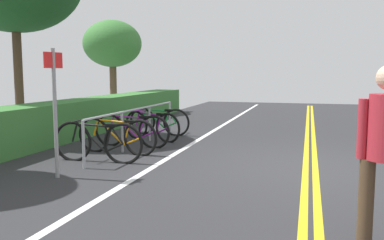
{
  "coord_description": "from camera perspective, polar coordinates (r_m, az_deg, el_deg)",
  "views": [
    {
      "loc": [
        -7.16,
        0.06,
        1.63
      ],
      "look_at": [
        1.02,
        2.42,
        0.64
      ],
      "focal_mm": 37.99,
      "sensor_mm": 36.0,
      "label": 1
    }
  ],
  "objects": [
    {
      "name": "ground_plane",
      "position": [
        7.35,
        16.28,
        -6.66
      ],
      "size": [
        31.11,
        11.19,
        0.05
      ],
      "primitive_type": "cube",
      "color": "#2B2B2D"
    },
    {
      "name": "centre_line_yellow_inner",
      "position": [
        7.34,
        16.91,
        -6.48
      ],
      "size": [
        28.0,
        0.1,
        0.0
      ],
      "primitive_type": "cube",
      "color": "gold",
      "rests_on": "ground_plane"
    },
    {
      "name": "centre_line_yellow_outer",
      "position": [
        7.34,
        15.66,
        -6.44
      ],
      "size": [
        28.0,
        0.1,
        0.0
      ],
      "primitive_type": "cube",
      "color": "gold",
      "rests_on": "ground_plane"
    },
    {
      "name": "bike_lane_stripe_white",
      "position": [
        7.78,
        -3.59,
        -5.47
      ],
      "size": [
        28.0,
        0.12,
        0.0
      ],
      "primitive_type": "cube",
      "color": "white",
      "rests_on": "ground_plane"
    },
    {
      "name": "bike_rack",
      "position": [
        9.1,
        -7.75,
        0.24
      ],
      "size": [
        4.52,
        0.05,
        0.85
      ],
      "color": "#9EA0A5",
      "rests_on": "ground_plane"
    },
    {
      "name": "bicycle_0",
      "position": [
        7.65,
        -13.12,
        -3.03
      ],
      "size": [
        0.46,
        1.78,
        0.79
      ],
      "color": "black",
      "rests_on": "ground_plane"
    },
    {
      "name": "bicycle_1",
      "position": [
        8.37,
        -10.53,
        -2.22
      ],
      "size": [
        0.46,
        1.83,
        0.77
      ],
      "color": "black",
      "rests_on": "ground_plane"
    },
    {
      "name": "bicycle_2",
      "position": [
        9.1,
        -8.47,
        -1.48
      ],
      "size": [
        0.46,
        1.83,
        0.77
      ],
      "color": "black",
      "rests_on": "ground_plane"
    },
    {
      "name": "bicycle_3",
      "position": [
        9.92,
        -5.68,
        -0.83
      ],
      "size": [
        0.65,
        1.65,
        0.75
      ],
      "color": "black",
      "rests_on": "ground_plane"
    },
    {
      "name": "bicycle_4",
      "position": [
        10.79,
        -4.62,
        -0.2
      ],
      "size": [
        0.46,
        1.71,
        0.76
      ],
      "color": "black",
      "rests_on": "ground_plane"
    },
    {
      "name": "sign_post_near",
      "position": [
        6.57,
        -18.72,
        2.68
      ],
      "size": [
        0.36,
        0.09,
        2.0
      ],
      "color": "gray",
      "rests_on": "ground_plane"
    },
    {
      "name": "hedge_backdrop",
      "position": [
        11.43,
        -14.61,
        0.56
      ],
      "size": [
        13.47,
        0.96,
        0.93
      ],
      "primitive_type": "cube",
      "color": "#387533",
      "rests_on": "ground_plane"
    },
    {
      "name": "tree_far_right",
      "position": [
        16.93,
        -11.11,
        10.39
      ],
      "size": [
        2.35,
        2.35,
        3.74
      ],
      "color": "brown",
      "rests_on": "ground_plane"
    }
  ]
}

